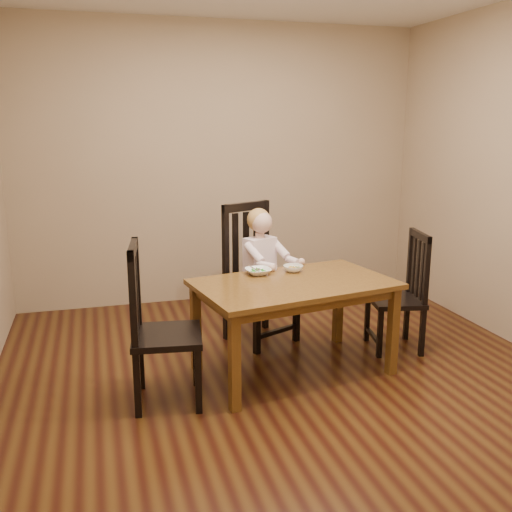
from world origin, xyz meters
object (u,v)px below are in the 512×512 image
object	(u,v)px
chair_right	(402,294)
toddler	(261,260)
chair_left	(158,328)
chair_child	(257,276)
dining_table	(294,292)
bowl_veg	(293,268)
bowl_peas	(258,271)

from	to	relation	value
chair_right	toddler	xyz separation A→B (m)	(-1.01, 0.47, 0.23)
chair_left	chair_right	world-z (taller)	chair_left
chair_child	toddler	size ratio (longest dim) A/B	2.01
chair_right	toddler	size ratio (longest dim) A/B	1.69
chair_right	toddler	distance (m)	1.14
chair_child	chair_right	xyz separation A→B (m)	(1.03, -0.52, -0.09)
chair_right	toddler	world-z (taller)	toddler
chair_left	toddler	bearing A→B (deg)	139.77
chair_right	chair_child	bearing A→B (deg)	74.27
dining_table	bowl_veg	world-z (taller)	bowl_veg
toddler	bowl_peas	world-z (taller)	toddler
bowl_peas	chair_child	bearing A→B (deg)	75.03
chair_child	bowl_peas	distance (m)	0.49
toddler	bowl_peas	bearing A→B (deg)	47.02
chair_right	bowl_veg	distance (m)	0.92
toddler	bowl_peas	xyz separation A→B (m)	(-0.14, -0.40, 0.02)
chair_child	bowl_veg	distance (m)	0.50
chair_left	dining_table	bearing A→B (deg)	108.49
bowl_veg	chair_right	bearing A→B (deg)	-5.03
bowl_veg	bowl_peas	bearing A→B (deg)	-178.29
chair_right	bowl_peas	size ratio (longest dim) A/B	5.11
dining_table	toddler	bearing A→B (deg)	94.22
chair_child	bowl_peas	world-z (taller)	chair_child
dining_table	chair_left	size ratio (longest dim) A/B	1.41
chair_right	bowl_veg	bearing A→B (deg)	95.95
chair_right	bowl_veg	world-z (taller)	chair_right
dining_table	bowl_peas	xyz separation A→B (m)	(-0.19, 0.25, 0.10)
chair_child	chair_left	bearing A→B (deg)	21.17
chair_left	bowl_veg	size ratio (longest dim) A/B	7.00
chair_child	toddler	xyz separation A→B (m)	(0.02, -0.05, 0.14)
bowl_veg	dining_table	bearing A→B (deg)	-107.95
chair_child	chair_left	xyz separation A→B (m)	(-0.90, -0.89, -0.04)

